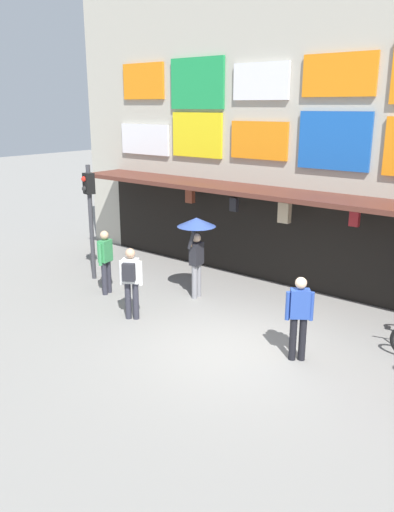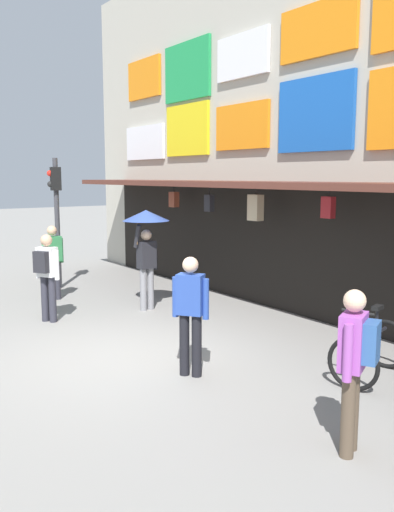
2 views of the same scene
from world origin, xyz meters
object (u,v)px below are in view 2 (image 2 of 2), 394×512
(pedestrian_with_umbrella, at_px, (146,231))
(pedestrian_in_red, at_px, (190,309))
(traffic_light_near, at_px, (56,202))
(bicycle_parked, at_px, (370,351))
(pedestrian_in_yellow, at_px, (47,271))
(pedestrian_in_black, at_px, (53,258))
(pedestrian_in_purple, at_px, (355,359))

(pedestrian_with_umbrella, distance_m, pedestrian_in_red, 3.94)
(traffic_light_near, bearing_deg, bicycle_parked, 8.29)
(bicycle_parked, height_order, pedestrian_in_yellow, pedestrian_in_yellow)
(pedestrian_in_black, bearing_deg, pedestrian_in_purple, -0.34)
(traffic_light_near, relative_size, bicycle_parked, 2.46)
(traffic_light_near, xyz_separation_m, pedestrian_in_yellow, (2.93, -1.34, -1.16))
(bicycle_parked, relative_size, pedestrian_with_umbrella, 0.62)
(pedestrian_in_purple, bearing_deg, pedestrian_in_yellow, -173.82)
(bicycle_parked, bearing_deg, traffic_light_near, -171.71)
(pedestrian_in_black, bearing_deg, pedestrian_in_yellow, -23.98)
(traffic_light_near, xyz_separation_m, bicycle_parked, (8.34, 1.22, -1.75))
(pedestrian_in_black, height_order, pedestrian_in_yellow, same)
(traffic_light_near, height_order, pedestrian_in_purple, traffic_light_near)
(traffic_light_near, height_order, pedestrian_in_yellow, traffic_light_near)
(pedestrian_in_red, bearing_deg, pedestrian_in_yellow, -170.96)
(pedestrian_in_red, bearing_deg, pedestrian_in_black, 178.52)
(pedestrian_in_yellow, bearing_deg, pedestrian_with_umbrella, 82.29)
(pedestrian_in_purple, bearing_deg, bicycle_parked, 122.47)
(pedestrian_in_black, distance_m, pedestrian_in_purple, 8.30)
(bicycle_parked, distance_m, pedestrian_with_umbrella, 5.32)
(pedestrian_in_red, distance_m, pedestrian_in_yellow, 3.94)
(pedestrian_in_purple, bearing_deg, pedestrian_in_red, -177.99)
(pedestrian_in_red, bearing_deg, traffic_light_near, 173.93)
(pedestrian_in_black, bearing_deg, bicycle_parked, 14.15)
(pedestrian_in_red, xyz_separation_m, pedestrian_in_yellow, (-3.89, -0.62, 0.04))
(traffic_light_near, bearing_deg, pedestrian_with_umbrella, 11.83)
(traffic_light_near, bearing_deg, pedestrian_in_red, -6.07)
(bicycle_parked, bearing_deg, pedestrian_in_purple, -57.53)
(bicycle_parked, xyz_separation_m, pedestrian_in_black, (-7.13, -1.80, 0.55))
(bicycle_parked, height_order, pedestrian_with_umbrella, pedestrian_with_umbrella)
(pedestrian_with_umbrella, xyz_separation_m, pedestrian_in_red, (3.62, -1.40, -0.69))
(pedestrian_with_umbrella, distance_m, pedestrian_in_yellow, 2.14)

